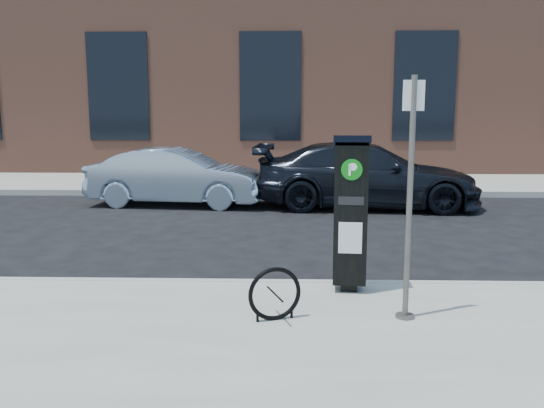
{
  "coord_description": "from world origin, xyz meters",
  "views": [
    {
      "loc": [
        0.6,
        -7.11,
        2.35
      ],
      "look_at": [
        0.38,
        0.5,
        1.06
      ],
      "focal_mm": 38.0,
      "sensor_mm": 36.0,
      "label": 1
    }
  ],
  "objects_px": {
    "car_silver": "(177,177)",
    "sign_pole": "(410,201)",
    "bike_rack": "(275,294)",
    "car_dark": "(366,175)",
    "parking_kiosk": "(350,212)"
  },
  "relations": [
    {
      "from": "parking_kiosk",
      "to": "car_dark",
      "type": "distance_m",
      "value": 6.85
    },
    {
      "from": "car_silver",
      "to": "car_dark",
      "type": "relative_size",
      "value": 0.8
    },
    {
      "from": "car_silver",
      "to": "car_dark",
      "type": "height_order",
      "value": "car_dark"
    },
    {
      "from": "car_silver",
      "to": "bike_rack",
      "type": "bearing_deg",
      "value": -156.7
    },
    {
      "from": "bike_rack",
      "to": "car_dark",
      "type": "bearing_deg",
      "value": 56.21
    },
    {
      "from": "bike_rack",
      "to": "car_silver",
      "type": "xyz_separation_m",
      "value": [
        -2.55,
        7.96,
        0.26
      ]
    },
    {
      "from": "bike_rack",
      "to": "car_silver",
      "type": "height_order",
      "value": "car_silver"
    },
    {
      "from": "bike_rack",
      "to": "car_dark",
      "type": "relative_size",
      "value": 0.11
    },
    {
      "from": "parking_kiosk",
      "to": "sign_pole",
      "type": "bearing_deg",
      "value": -56.98
    },
    {
      "from": "bike_rack",
      "to": "parking_kiosk",
      "type": "bearing_deg",
      "value": 30.08
    },
    {
      "from": "sign_pole",
      "to": "car_silver",
      "type": "bearing_deg",
      "value": 107.71
    },
    {
      "from": "bike_rack",
      "to": "car_dark",
      "type": "height_order",
      "value": "car_dark"
    },
    {
      "from": "sign_pole",
      "to": "car_silver",
      "type": "relative_size",
      "value": 0.6
    },
    {
      "from": "parking_kiosk",
      "to": "bike_rack",
      "type": "distance_m",
      "value": 1.52
    },
    {
      "from": "car_silver",
      "to": "sign_pole",
      "type": "bearing_deg",
      "value": -147.9
    }
  ]
}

